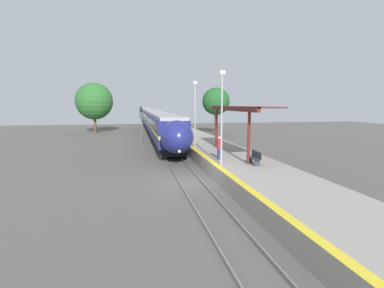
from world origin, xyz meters
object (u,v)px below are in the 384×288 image
(person_waiting, at_px, (220,147))
(lamppost_mid, at_px, (195,110))
(train, at_px, (150,117))
(railway_signal, at_px, (141,122))
(platform_bench, at_px, (255,157))
(lamppost_near, at_px, (222,112))

(person_waiting, xyz_separation_m, lamppost_mid, (-0.42, 6.82, 2.56))
(train, bearing_deg, railway_signal, -94.69)
(train, relative_size, lamppost_mid, 15.06)
(platform_bench, bearing_deg, lamppost_near, 171.87)
(train, bearing_deg, lamppost_mid, -87.02)
(train, xyz_separation_m, railway_signal, (-2.57, -31.28, 0.66))
(platform_bench, bearing_deg, train, 94.98)
(person_waiting, distance_m, railway_signal, 17.47)
(person_waiting, height_order, lamppost_mid, lamppost_mid)
(platform_bench, bearing_deg, railway_signal, 110.21)
(railway_signal, relative_size, lamppost_near, 0.78)
(person_waiting, distance_m, lamppost_mid, 7.30)
(platform_bench, relative_size, railway_signal, 0.34)
(train, xyz_separation_m, person_waiting, (2.57, -47.95, -0.31))
(person_waiting, bearing_deg, lamppost_mid, 93.56)
(railway_signal, bearing_deg, train, 85.31)
(person_waiting, relative_size, lamppost_mid, 0.28)
(train, xyz_separation_m, lamppost_near, (2.14, -49.80, 2.25))
(person_waiting, relative_size, lamppost_near, 0.28)
(train, height_order, platform_bench, train)
(lamppost_near, height_order, lamppost_mid, same)
(train, relative_size, railway_signal, 19.30)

